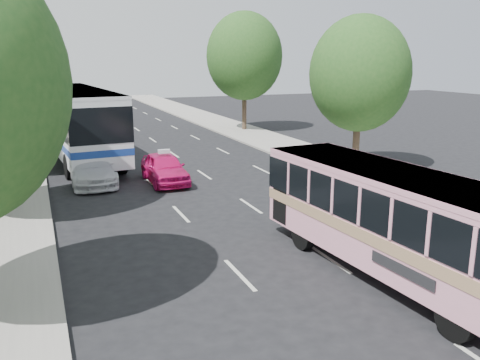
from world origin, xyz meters
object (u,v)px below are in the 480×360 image
white_pickup (91,168)px  tour_coach_front (77,118)px  pink_bus (393,212)px  tour_coach_rear (62,103)px  pink_taxi (165,168)px

white_pickup → tour_coach_front: size_ratio=0.36×
pink_bus → tour_coach_rear: size_ratio=0.83×
pink_taxi → tour_coach_rear: tour_coach_rear is taller
white_pickup → tour_coach_front: tour_coach_front is taller
pink_taxi → white_pickup: size_ratio=0.85×
pink_taxi → white_pickup: bearing=159.4°
pink_bus → pink_taxi: pink_bus is taller
white_pickup → tour_coach_rear: tour_coach_rear is taller
white_pickup → pink_taxi: bearing=-20.5°
pink_bus → tour_coach_rear: bearing=95.9°
pink_taxi → white_pickup: (-3.24, 1.21, -0.00)m
pink_bus → pink_taxi: bearing=99.5°
pink_bus → white_pickup: pink_bus is taller
tour_coach_front → tour_coach_rear: 15.48m
tour_coach_front → pink_taxi: bearing=-70.7°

